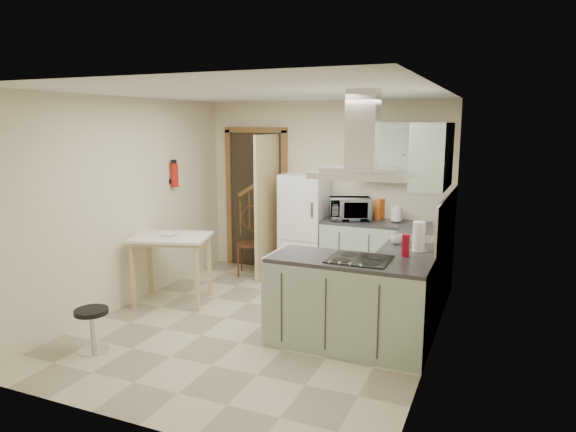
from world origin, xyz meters
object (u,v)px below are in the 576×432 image
at_px(drop_leaf_table, 172,269).
at_px(bentwood_chair, 251,244).
at_px(fridge, 305,226).
at_px(extractor_hood, 362,175).
at_px(peninsula, 348,303).
at_px(microwave, 350,209).
at_px(stool, 93,330).

bearing_deg(drop_leaf_table, bentwood_chair, 59.64).
xyz_separation_m(fridge, extractor_hood, (1.32, -1.98, 0.97)).
height_order(peninsula, drop_leaf_table, peninsula).
xyz_separation_m(bentwood_chair, microwave, (1.45, 0.13, 0.59)).
xyz_separation_m(drop_leaf_table, bentwood_chair, (0.34, 1.44, 0.03)).
height_order(peninsula, extractor_hood, extractor_hood).
distance_m(fridge, stool, 3.27).
height_order(drop_leaf_table, bentwood_chair, bentwood_chair).
height_order(extractor_hood, bentwood_chair, extractor_hood).
height_order(fridge, extractor_hood, extractor_hood).
height_order(peninsula, bentwood_chair, bentwood_chair).
bearing_deg(microwave, fridge, 154.84).
xyz_separation_m(peninsula, stool, (-2.25, -1.08, -0.23)).
bearing_deg(microwave, peninsula, -96.64).
bearing_deg(drop_leaf_table, fridge, 37.76).
bearing_deg(stool, extractor_hood, 24.56).
distance_m(drop_leaf_table, microwave, 2.46).
xyz_separation_m(peninsula, drop_leaf_table, (-2.35, 0.38, -0.03)).
height_order(extractor_hood, drop_leaf_table, extractor_hood).
xyz_separation_m(bentwood_chair, stool, (-0.24, -2.90, -0.24)).
distance_m(extractor_hood, stool, 2.99).
bearing_deg(drop_leaf_table, extractor_hood, -25.83).
distance_m(stool, microwave, 3.57).
bearing_deg(fridge, extractor_hood, -56.21).
distance_m(fridge, bentwood_chair, 0.85).
relative_size(drop_leaf_table, bentwood_chair, 0.99).
relative_size(fridge, drop_leaf_table, 1.67).
height_order(fridge, peninsula, fridge).
bearing_deg(microwave, drop_leaf_table, -161.51).
bearing_deg(microwave, extractor_hood, -93.97).
bearing_deg(stool, bentwood_chair, 85.22).
distance_m(drop_leaf_table, stool, 1.48).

